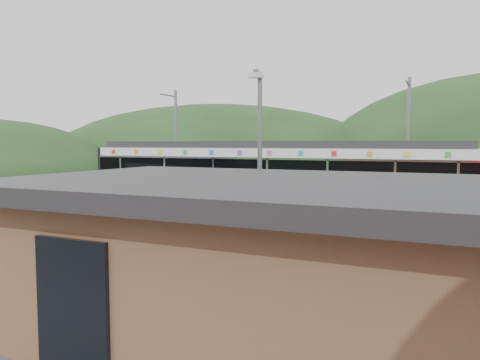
% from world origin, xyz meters
% --- Properties ---
extents(ground, '(120.00, 120.00, 0.00)m').
position_xyz_m(ground, '(0.00, 0.00, 0.00)').
color(ground, '#4C4C4F').
rests_on(ground, ground).
extents(hills, '(146.00, 149.00, 26.00)m').
position_xyz_m(hills, '(6.19, 5.29, 0.00)').
color(hills, '#1E3D19').
rests_on(hills, ground).
extents(platform, '(26.00, 3.20, 0.30)m').
position_xyz_m(platform, '(0.00, 3.30, 0.15)').
color(platform, '#9E9E99').
rests_on(platform, ground).
extents(yellow_line, '(26.00, 0.10, 0.01)m').
position_xyz_m(yellow_line, '(0.00, 2.00, 0.30)').
color(yellow_line, yellow).
rests_on(yellow_line, platform).
extents(train, '(20.44, 3.01, 3.74)m').
position_xyz_m(train, '(0.40, 6.00, 2.06)').
color(train, black).
rests_on(train, ground).
extents(catenary_mast_west, '(0.18, 1.80, 7.00)m').
position_xyz_m(catenary_mast_west, '(-7.00, 8.56, 3.65)').
color(catenary_mast_west, slate).
rests_on(catenary_mast_west, ground).
extents(catenary_mast_east, '(0.18, 1.80, 7.00)m').
position_xyz_m(catenary_mast_east, '(7.00, 8.56, 3.65)').
color(catenary_mast_east, slate).
rests_on(catenary_mast_east, ground).
extents(station_shelter, '(9.20, 6.20, 3.00)m').
position_xyz_m(station_shelter, '(6.00, -9.01, 1.55)').
color(station_shelter, brown).
rests_on(station_shelter, ground).
extents(pallet_stack, '(1.45, 1.26, 0.33)m').
position_xyz_m(pallet_stack, '(7.71, -7.52, 0.16)').
color(pallet_stack, '#937047').
rests_on(pallet_stack, ground).
extents(lamp_post, '(0.39, 1.01, 5.42)m').
position_xyz_m(lamp_post, '(4.70, -5.81, 3.25)').
color(lamp_post, slate).
rests_on(lamp_post, ground).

